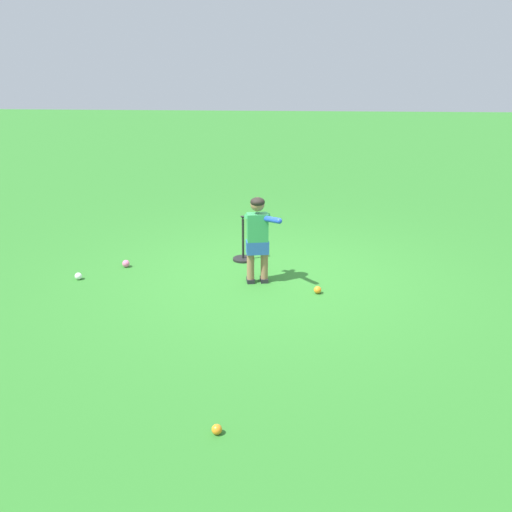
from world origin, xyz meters
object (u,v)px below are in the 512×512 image
(child_batter, at_px, (258,232))
(play_ball_near_batter, at_px, (78,276))
(play_ball_behind_batter, at_px, (318,290))
(play_ball_midfield, at_px, (217,429))
(play_ball_far_right, at_px, (126,264))
(batting_tee, at_px, (243,253))

(child_batter, xyz_separation_m, play_ball_near_batter, (2.25, 0.04, -0.61))
(play_ball_behind_batter, xyz_separation_m, play_ball_midfield, (0.87, 2.79, -0.00))
(play_ball_far_right, distance_m, play_ball_behind_batter, 2.61)
(play_ball_far_right, distance_m, play_ball_midfield, 3.90)
(play_ball_midfield, distance_m, play_ball_near_batter, 3.72)
(child_batter, relative_size, play_ball_near_batter, 12.04)
(play_ball_midfield, bearing_deg, batting_tee, -88.47)
(child_batter, height_order, batting_tee, child_batter)
(play_ball_behind_batter, bearing_deg, play_ball_far_right, -16.84)
(play_ball_far_right, xyz_separation_m, batting_tee, (-1.52, -0.36, 0.06))
(play_ball_far_right, distance_m, batting_tee, 1.57)
(play_ball_behind_batter, height_order, batting_tee, batting_tee)
(child_batter, height_order, play_ball_midfield, child_batter)
(batting_tee, bearing_deg, play_ball_near_batter, 22.72)
(play_ball_behind_batter, bearing_deg, batting_tee, -49.01)
(play_ball_midfield, height_order, batting_tee, batting_tee)
(child_batter, distance_m, play_ball_behind_batter, 0.99)
(play_ball_far_right, relative_size, play_ball_midfield, 1.20)
(child_batter, relative_size, play_ball_midfield, 13.37)
(play_ball_midfield, relative_size, play_ball_near_batter, 0.90)
(play_ball_midfield, bearing_deg, play_ball_near_batter, -55.52)
(play_ball_far_right, xyz_separation_m, play_ball_behind_batter, (-2.49, 0.75, -0.00))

